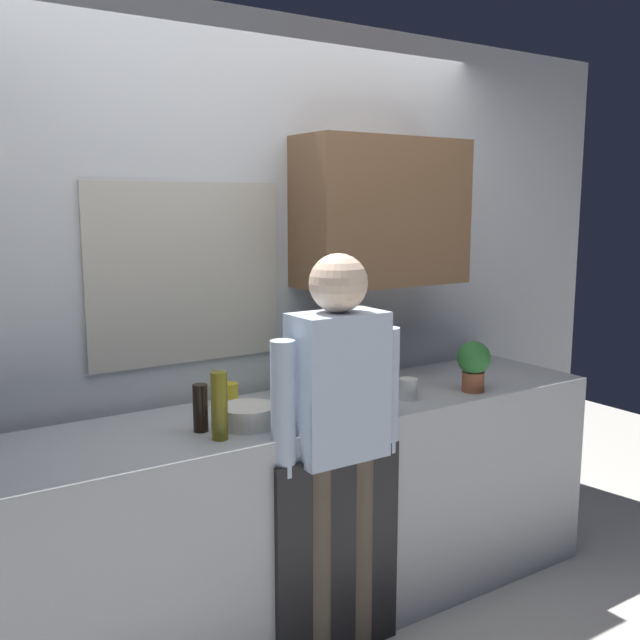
# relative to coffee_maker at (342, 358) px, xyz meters

# --- Properties ---
(kitchen_counter) EXTENTS (2.93, 0.64, 0.94)m
(kitchen_counter) POSITION_rel_coffee_maker_xyz_m (-0.34, -0.16, -0.62)
(kitchen_counter) COLOR #B2B7BC
(kitchen_counter) RESTS_ON ground_plane
(dishwasher_panel) EXTENTS (0.56, 0.02, 0.84)m
(dishwasher_panel) POSITION_rel_coffee_maker_xyz_m (-0.35, -0.49, -0.66)
(dishwasher_panel) COLOR black
(dishwasher_panel) RESTS_ON ground_plane
(back_wall_assembly) EXTENTS (4.53, 0.42, 2.60)m
(back_wall_assembly) POSITION_rel_coffee_maker_xyz_m (-0.27, 0.24, 0.28)
(back_wall_assembly) COLOR silver
(back_wall_assembly) RESTS_ON ground_plane
(coffee_maker) EXTENTS (0.20, 0.20, 0.33)m
(coffee_maker) POSITION_rel_coffee_maker_xyz_m (0.00, 0.00, 0.00)
(coffee_maker) COLOR black
(coffee_maker) RESTS_ON kitchen_counter
(bottle_clear_soda) EXTENTS (0.09, 0.09, 0.28)m
(bottle_clear_soda) POSITION_rel_coffee_maker_xyz_m (-0.29, -0.30, -0.01)
(bottle_clear_soda) COLOR #2D8C33
(bottle_clear_soda) RESTS_ON kitchen_counter
(bottle_dark_sauce) EXTENTS (0.06, 0.06, 0.18)m
(bottle_dark_sauce) POSITION_rel_coffee_maker_xyz_m (-0.79, -0.21, -0.06)
(bottle_dark_sauce) COLOR black
(bottle_dark_sauce) RESTS_ON kitchen_counter
(bottle_olive_oil) EXTENTS (0.06, 0.06, 0.25)m
(bottle_olive_oil) POSITION_rel_coffee_maker_xyz_m (-0.77, -0.34, -0.02)
(bottle_olive_oil) COLOR olive
(bottle_olive_oil) RESTS_ON kitchen_counter
(cup_yellow_cup) EXTENTS (0.07, 0.07, 0.09)m
(cup_yellow_cup) POSITION_rel_coffee_maker_xyz_m (-0.53, 0.08, -0.10)
(cup_yellow_cup) COLOR yellow
(cup_yellow_cup) RESTS_ON kitchen_counter
(cup_white_mug) EXTENTS (0.08, 0.08, 0.10)m
(cup_white_mug) POSITION_rel_coffee_maker_xyz_m (0.14, -0.30, -0.10)
(cup_white_mug) COLOR white
(cup_white_mug) RESTS_ON kitchen_counter
(mixing_bowl) EXTENTS (0.22, 0.22, 0.08)m
(mixing_bowl) POSITION_rel_coffee_maker_xyz_m (-0.62, -0.25, -0.11)
(mixing_bowl) COLOR white
(mixing_bowl) RESTS_ON kitchen_counter
(potted_plant) EXTENTS (0.15, 0.15, 0.23)m
(potted_plant) POSITION_rel_coffee_maker_xyz_m (0.47, -0.36, -0.01)
(potted_plant) COLOR #9E5638
(potted_plant) RESTS_ON kitchen_counter
(dish_soap) EXTENTS (0.06, 0.06, 0.18)m
(dish_soap) POSITION_rel_coffee_maker_xyz_m (-0.29, 0.06, -0.07)
(dish_soap) COLOR green
(dish_soap) RESTS_ON kitchen_counter
(person_at_sink) EXTENTS (0.57, 0.22, 1.60)m
(person_at_sink) POSITION_rel_coffee_maker_xyz_m (-0.34, -0.46, -0.14)
(person_at_sink) COLOR brown
(person_at_sink) RESTS_ON ground_plane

